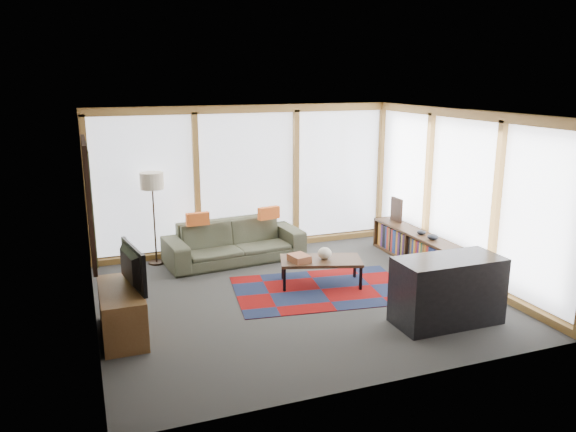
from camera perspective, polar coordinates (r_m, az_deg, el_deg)
name	(u,v)px	position (r m, az deg, el deg)	size (l,w,h in m)	color
ground	(298,296)	(8.15, 1.00, -8.17)	(5.50, 5.50, 0.00)	#31312F
room_envelope	(315,182)	(8.40, 2.78, 3.46)	(5.52, 5.02, 2.62)	#3E342F
rug	(321,289)	(8.40, 3.34, -7.45)	(2.52, 1.62, 0.01)	#700909
sofa	(234,242)	(9.61, -5.47, -2.61)	(2.33, 0.91, 0.68)	#373929
pillow_left	(198,219)	(9.39, -9.17, -0.30)	(0.38, 0.11, 0.21)	#DA5D21
pillow_right	(269,213)	(9.67, -1.97, 0.31)	(0.38, 0.12, 0.21)	#DA5D21
floor_lamp	(154,219)	(9.57, -13.44, -0.27)	(0.39, 0.39, 1.56)	#2F2117
coffee_table	(321,272)	(8.54, 3.34, -5.69)	(1.21, 0.60, 0.40)	#321F14
book_stack	(299,258)	(8.34, 1.15, -4.31)	(0.25, 0.31, 0.10)	brown
vase	(325,253)	(8.46, 3.75, -3.79)	(0.21, 0.21, 0.18)	beige
bookshelf	(414,247)	(9.78, 12.72, -3.04)	(0.39, 2.14, 0.53)	#321F14
bowl_a	(433,237)	(9.27, 14.50, -2.07)	(0.18, 0.18, 0.09)	black
bowl_b	(421,232)	(9.53, 13.39, -1.61)	(0.15, 0.15, 0.08)	black
shelf_picture	(396,210)	(10.27, 10.96, 0.64)	(0.04, 0.33, 0.43)	black
tv_console	(122,312)	(7.19, -16.51, -9.34)	(0.50, 1.19, 0.60)	brown
television	(126,267)	(7.01, -16.12, -5.03)	(0.90, 0.12, 0.52)	black
bar_counter	(448,290)	(7.47, 15.90, -7.29)	(1.36, 0.64, 0.86)	black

